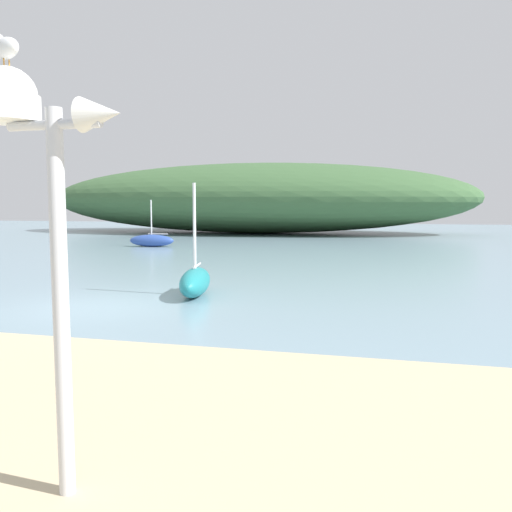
{
  "coord_description": "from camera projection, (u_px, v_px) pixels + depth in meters",
  "views": [
    {
      "loc": [
        6.47,
        -10.94,
        2.39
      ],
      "look_at": [
        2.84,
        3.62,
        0.92
      ],
      "focal_mm": 36.24,
      "sensor_mm": 36.0,
      "label": 1
    }
  ],
  "objects": [
    {
      "name": "sailboat_east_reach",
      "position": [
        152.0,
        240.0,
        30.15
      ],
      "size": [
        2.7,
        1.05,
        2.73
      ],
      "color": "#2D4C9E",
      "rests_on": "ground"
    },
    {
      "name": "mast_structure",
      "position": [
        32.0,
        153.0,
        3.75
      ],
      "size": [
        1.12,
        0.45,
        3.19
      ],
      "color": "silver",
      "rests_on": "beach_sand"
    },
    {
      "name": "distant_hill",
      "position": [
        252.0,
        198.0,
        45.77
      ],
      "size": [
        38.37,
        14.64,
        6.1
      ],
      "primitive_type": "ellipsoid",
      "color": "#3D6038",
      "rests_on": "ground"
    },
    {
      "name": "seagull_on_radar",
      "position": [
        4.0,
        46.0,
        3.73
      ],
      "size": [
        0.36,
        0.22,
        0.25
      ],
      "color": "orange",
      "rests_on": "mast_structure"
    },
    {
      "name": "ground_plane",
      "position": [
        104.0,
        306.0,
        12.35
      ],
      "size": [
        120.0,
        120.0,
        0.0
      ],
      "primitive_type": "plane",
      "color": "#7A99A8"
    },
    {
      "name": "sailboat_outer_mooring",
      "position": [
        195.0,
        281.0,
        13.68
      ],
      "size": [
        1.22,
        2.58,
        2.98
      ],
      "color": "teal",
      "rests_on": "ground"
    }
  ]
}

